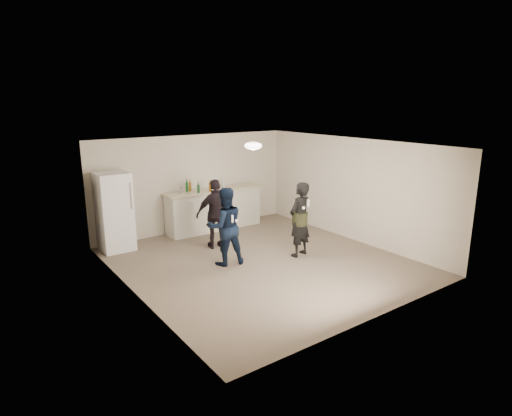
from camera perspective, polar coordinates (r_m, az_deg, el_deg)
floor at (r=9.22m, az=0.73°, el=-7.19°), size 6.00×6.00×0.00m
ceiling at (r=8.63m, az=0.78°, el=8.46°), size 6.00×6.00×0.00m
wall_back at (r=11.34m, az=-8.29°, el=3.31°), size 6.00×0.00×6.00m
wall_front at (r=6.76m, az=16.07°, el=-4.59°), size 6.00×0.00×6.00m
wall_left at (r=7.59m, az=-16.20°, el=-2.54°), size 0.00×6.00×6.00m
wall_right at (r=10.67m, az=12.74°, el=2.42°), size 0.00×6.00×6.00m
counter at (r=11.41m, az=-5.58°, el=-0.28°), size 2.60×0.56×1.05m
counter_top at (r=11.28m, az=-5.65°, el=2.41°), size 2.68×0.64×0.04m
fridge at (r=10.23m, az=-18.36°, el=-0.48°), size 0.70×0.70×1.80m
fridge_handle at (r=9.88m, az=-16.34°, el=1.56°), size 0.02×0.02×0.60m
ceiling_dome at (r=8.87m, az=-0.38°, el=8.29°), size 0.36×0.36×0.16m
shaker at (r=10.87m, az=-10.04°, el=2.37°), size 0.08×0.08×0.17m
man at (r=8.89m, az=-4.14°, el=-2.45°), size 0.92×0.78×1.64m
woman at (r=9.39m, az=5.86°, el=-1.53°), size 0.68×0.52×1.66m
camo_shorts at (r=9.38m, az=5.86°, el=-1.41°), size 0.34×0.34×0.28m
spectator at (r=9.90m, az=-5.29°, el=-0.79°), size 1.02×0.62×1.62m
remote_man at (r=8.59m, az=-3.19°, el=-1.44°), size 0.04×0.04×0.15m
nunchuk_man at (r=8.70m, az=-2.63°, el=-1.71°), size 0.07×0.07×0.07m
remote_woman at (r=9.10m, az=6.97°, el=0.67°), size 0.04×0.04×0.15m
nunchuk_woman at (r=9.08m, az=6.35°, el=0.01°), size 0.07×0.07×0.07m
bottle_cluster at (r=11.07m, az=-7.28°, el=2.82°), size 1.12×0.39×0.26m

